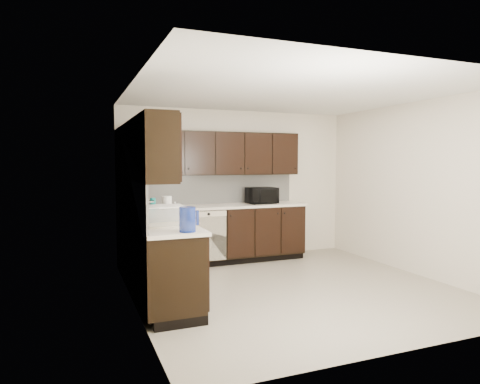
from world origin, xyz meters
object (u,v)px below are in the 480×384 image
Objects in this scene: toaster_oven at (135,201)px; storage_bin at (163,214)px; sink at (163,228)px; microwave at (262,196)px; blue_pitcher at (187,219)px.

storage_bin is (0.08, -1.66, -0.02)m from toaster_oven.
microwave reaches higher than sink.
blue_pitcher reaches higher than storage_bin.
microwave reaches higher than toaster_oven.
microwave is at bearing 27.76° from blue_pitcher.
blue_pitcher is (0.17, -2.45, 0.02)m from toaster_oven.
microwave is 1.95× the size of blue_pitcher.
blue_pitcher is (0.10, -0.69, 0.18)m from sink.
toaster_oven is at bearing 92.88° from storage_bin.
blue_pitcher is at bearing -83.80° from storage_bin.
sink is 1.69× the size of microwave.
sink is 2.62m from microwave.
sink is 1.77× the size of storage_bin.
microwave is at bearing 17.63° from toaster_oven.
microwave is 2.54m from storage_bin.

